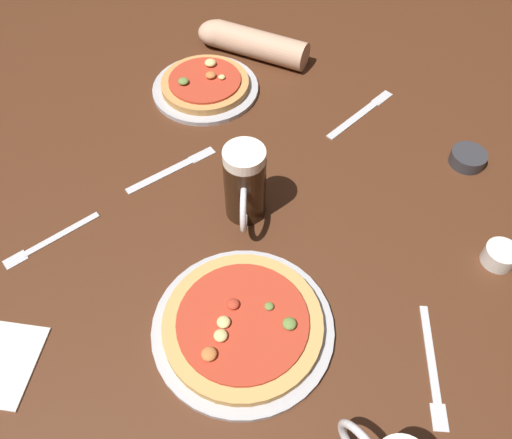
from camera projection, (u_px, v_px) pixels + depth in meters
ground_plane at (256, 230)px, 1.07m from camera, size 2.40×2.40×0.03m
pizza_plate_near at (245, 326)px, 0.91m from camera, size 0.32×0.32×0.05m
pizza_plate_far at (205, 85)px, 1.31m from camera, size 0.27×0.27×0.05m
beer_mug_dark at (245, 185)px, 1.02m from camera, size 0.08×0.14×0.17m
ramekin_sauce at (500, 255)px, 1.00m from camera, size 0.06×0.06×0.04m
ramekin_butter at (468, 158)px, 1.16m from camera, size 0.08×0.08×0.03m
napkin_folded at (1, 363)px, 0.88m from camera, size 0.12×0.15×0.01m
fork_left at (50, 240)px, 1.04m from camera, size 0.16×0.16×0.01m
knife_right at (172, 169)px, 1.15m from camera, size 0.18×0.16×0.01m
fork_spare at (432, 368)px, 0.88m from camera, size 0.03×0.22×0.01m
knife_spare at (361, 113)px, 1.27m from camera, size 0.17×0.19×0.01m
diner_arm at (248, 42)px, 1.39m from camera, size 0.31×0.16×0.07m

